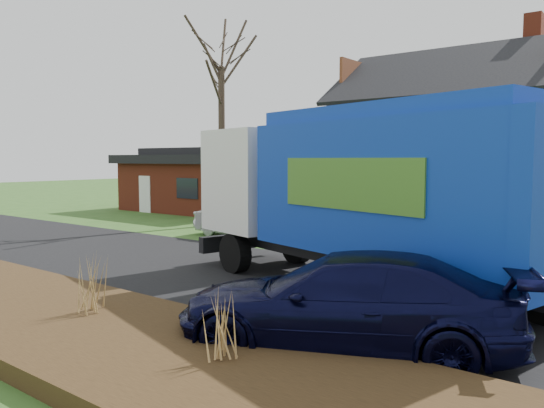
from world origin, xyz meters
The scene contains 12 objects.
ground centered at (0.00, 0.00, 0.00)m, with size 120.00×120.00×0.00m, color #2C531B.
road centered at (0.00, 0.00, 0.01)m, with size 80.00×7.00×0.02m, color black.
mulch_verge centered at (0.00, -5.30, 0.15)m, with size 80.00×3.50×0.30m, color black.
main_house centered at (1.49, 13.91, 4.03)m, with size 12.95×8.95×9.26m.
ranch_house centered at (-12.00, 13.00, 1.81)m, with size 9.80×8.20×3.70m.
garbage_truck centered at (4.57, 0.26, 2.40)m, with size 10.05×5.12×4.16m.
silver_sedan centered at (-3.20, 5.22, 0.67)m, with size 1.41×4.04×1.33m, color #A3A6AB.
navy_wagon centered at (6.10, -3.13, 0.79)m, with size 2.20×5.41×1.57m, color black.
tree_front_west centered at (-6.55, 7.70, 8.31)m, with size 3.39×3.39×10.08m.
tree_back centered at (3.00, 20.74, 8.59)m, with size 3.26×3.26×10.31m.
grass_clump_mid centered at (1.91, -4.92, 0.81)m, with size 0.37×0.30×1.03m.
grass_clump_east centered at (5.31, -5.14, 0.79)m, with size 0.39×0.32×0.97m.
Camera 1 is at (10.21, -10.40, 3.06)m, focal length 35.00 mm.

